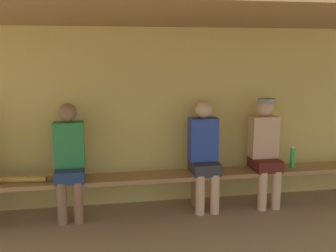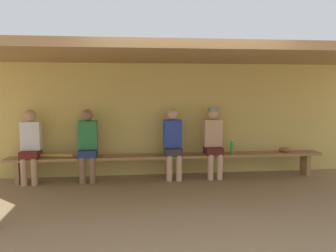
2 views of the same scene
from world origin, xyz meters
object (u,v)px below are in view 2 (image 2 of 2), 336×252
at_px(bench, 169,159).
at_px(player_rightmost, 213,139).
at_px(player_in_white, 31,143).
at_px(player_middle, 173,141).
at_px(baseball_bat, 53,156).
at_px(water_bottle_green, 232,147).
at_px(player_in_red, 88,142).
at_px(baseball_glove_worn, 285,150).

xyz_separation_m(bench, player_rightmost, (0.86, 0.00, 0.36)).
bearing_deg(player_in_white, player_middle, 0.00).
height_order(bench, baseball_bat, baseball_bat).
relative_size(player_in_white, water_bottle_green, 4.83).
bearing_deg(player_in_red, water_bottle_green, -0.09).
relative_size(player_rightmost, water_bottle_green, 4.86).
bearing_deg(bench, water_bottle_green, -0.06).
relative_size(player_rightmost, player_in_white, 1.01).
xyz_separation_m(player_rightmost, player_in_white, (-3.38, -0.00, -0.02)).
bearing_deg(player_in_white, player_in_red, 0.00).
xyz_separation_m(player_in_red, player_in_white, (-1.02, 0.00, 0.00)).
bearing_deg(water_bottle_green, bench, 179.94).
xyz_separation_m(player_middle, player_in_white, (-2.60, 0.00, 0.00)).
bearing_deg(bench, player_in_red, 179.88).
bearing_deg(player_in_red, baseball_glove_worn, 0.22).
xyz_separation_m(player_middle, baseball_glove_worn, (2.24, 0.01, -0.22)).
distance_m(player_middle, baseball_glove_worn, 2.26).
bearing_deg(baseball_bat, baseball_glove_worn, 6.42).
bearing_deg(player_in_red, bench, -0.12).
bearing_deg(bench, player_in_white, 179.93).
distance_m(player_in_red, baseball_glove_worn, 3.84).
distance_m(player_in_red, player_middle, 1.59).
bearing_deg(baseball_bat, bench, 6.19).
relative_size(player_rightmost, player_middle, 1.01).
relative_size(bench, baseball_glove_worn, 25.00).
bearing_deg(player_in_red, player_rightmost, 0.01).
xyz_separation_m(player_rightmost, baseball_glove_worn, (1.46, 0.01, -0.24)).
xyz_separation_m(player_in_red, baseball_bat, (-0.64, -0.00, -0.24)).
bearing_deg(baseball_bat, player_in_red, 6.47).
bearing_deg(baseball_bat, water_bottle_green, 6.17).
bearing_deg(water_bottle_green, player_rightmost, 179.27).
relative_size(player_in_red, player_in_white, 1.00).
distance_m(player_in_white, water_bottle_green, 3.76).
height_order(player_in_red, water_bottle_green, player_in_red).
distance_m(player_rightmost, baseball_bat, 3.01).
xyz_separation_m(bench, player_in_white, (-2.52, 0.00, 0.34)).
bearing_deg(baseball_glove_worn, player_in_white, 42.81).
xyz_separation_m(player_in_red, player_middle, (1.59, 0.00, 0.00)).
bearing_deg(player_in_white, water_bottle_green, -0.07).
height_order(baseball_glove_worn, baseball_bat, baseball_glove_worn).
bearing_deg(baseball_glove_worn, bench, 43.07).
distance_m(bench, player_middle, 0.35).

